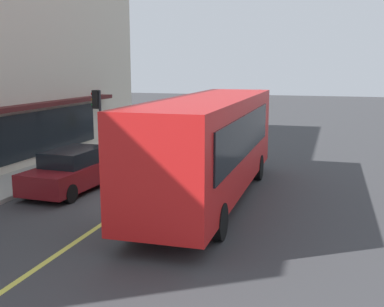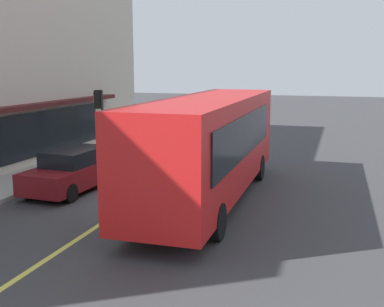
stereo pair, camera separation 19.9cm
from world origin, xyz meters
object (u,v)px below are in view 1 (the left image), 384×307
(bus, at_px, (210,143))
(pedestrian_waiting, at_px, (133,126))
(traffic_light, at_px, (97,107))
(car_maroon, at_px, (73,171))

(bus, relative_size, pedestrian_waiting, 6.41)
(bus, bearing_deg, pedestrian_waiting, 36.34)
(bus, relative_size, traffic_light, 3.48)
(bus, bearing_deg, traffic_light, 51.14)
(car_maroon, relative_size, pedestrian_waiting, 2.52)
(traffic_light, height_order, car_maroon, traffic_light)
(bus, distance_m, car_maroon, 5.30)
(bus, relative_size, car_maroon, 2.54)
(traffic_light, bearing_deg, bus, -128.86)
(pedestrian_waiting, bearing_deg, car_maroon, -169.50)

